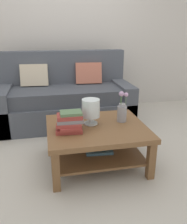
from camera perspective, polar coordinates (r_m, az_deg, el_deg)
The scene contains 7 objects.
ground_plane at distance 2.91m, azimuth -2.47°, elevation -8.60°, with size 10.00×10.00×0.00m, color #B7B2A8.
back_wall at distance 4.21m, azimuth -6.68°, elevation 19.09°, with size 6.40×0.12×2.70m, color #BCB7B2.
couch at distance 3.61m, azimuth -6.84°, elevation 3.15°, with size 1.94×0.90×1.06m.
coffee_table at distance 2.47m, azimuth 0.75°, elevation -5.97°, with size 1.01×0.87×0.43m.
book_stack_main at distance 2.28m, azimuth -5.80°, elevation -2.50°, with size 0.28×0.23×0.19m.
glass_hurricane_vase at distance 2.41m, azimuth -0.66°, elevation 0.73°, with size 0.19×0.19×0.27m.
flower_pitcher at distance 2.51m, azimuth 6.95°, elevation 0.40°, with size 0.11×0.10×0.34m.
Camera 1 is at (-0.41, -2.54, 1.37)m, focal length 37.61 mm.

